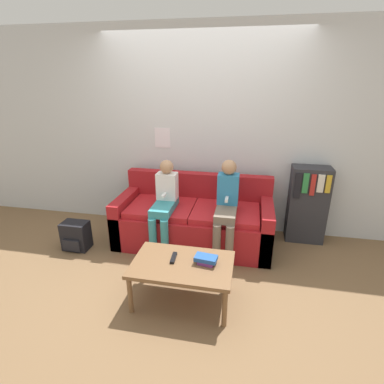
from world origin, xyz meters
name	(u,v)px	position (x,y,z in m)	size (l,w,h in m)	color
ground_plane	(185,264)	(0.00, 0.00, 0.00)	(10.00, 10.00, 0.00)	brown
wall_back	(202,133)	(0.00, 1.04, 1.30)	(8.00, 0.06, 2.60)	silver
couch	(194,221)	(0.00, 0.53, 0.29)	(1.89, 0.83, 0.82)	maroon
coffee_table	(182,267)	(0.10, -0.56, 0.36)	(0.91, 0.58, 0.40)	brown
person_left	(164,202)	(-0.32, 0.32, 0.60)	(0.24, 0.56, 1.07)	teal
person_right	(227,205)	(0.41, 0.33, 0.63)	(0.24, 0.56, 1.11)	#756656
tv_remote	(174,258)	(0.01, -0.51, 0.42)	(0.05, 0.17, 0.02)	black
book_stack	(206,259)	(0.31, -0.52, 0.44)	(0.21, 0.14, 0.07)	#7A3389
bookshelf	(307,204)	(1.38, 0.85, 0.49)	(0.46, 0.28, 0.97)	#2D2D33
backpack	(76,236)	(-1.37, 0.07, 0.17)	(0.31, 0.24, 0.35)	black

